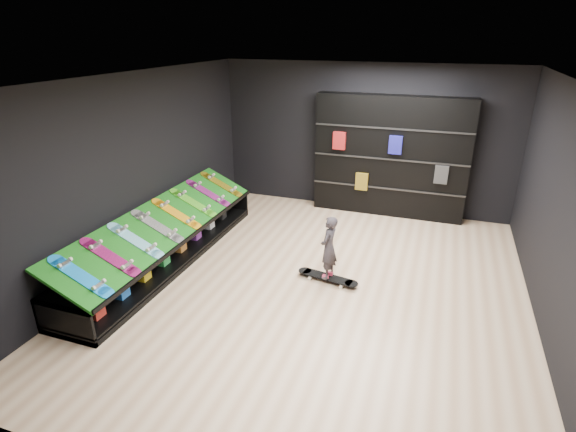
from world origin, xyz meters
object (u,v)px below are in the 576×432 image
(back_shelving, at_px, (390,157))
(child, at_px, (328,259))
(floor_skateboard, at_px, (328,279))
(display_rack, at_px, (167,247))

(back_shelving, distance_m, child, 3.26)
(floor_skateboard, bearing_deg, display_rack, -165.53)
(floor_skateboard, distance_m, child, 0.34)
(display_rack, xyz_separation_m, back_shelving, (3.13, 3.32, 0.96))
(display_rack, relative_size, floor_skateboard, 4.59)
(display_rack, height_order, back_shelving, back_shelving)
(child, bearing_deg, floor_skateboard, 180.00)
(display_rack, bearing_deg, child, 4.29)
(back_shelving, bearing_deg, floor_skateboard, -98.10)
(display_rack, bearing_deg, floor_skateboard, 4.29)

